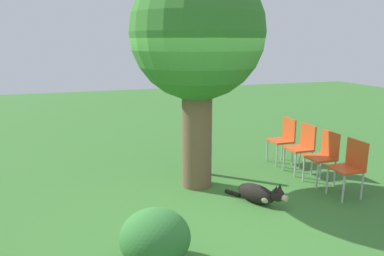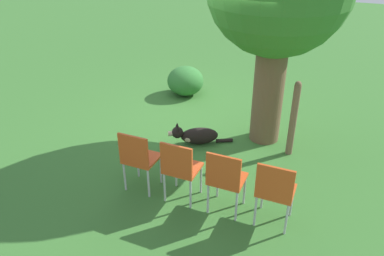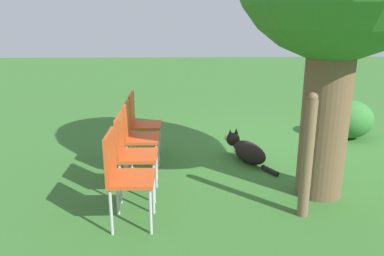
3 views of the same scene
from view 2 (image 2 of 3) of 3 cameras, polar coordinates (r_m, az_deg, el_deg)
name	(u,v)px [view 2 (image 2 of 3)]	position (r m, az deg, el deg)	size (l,w,h in m)	color
ground_plane	(211,124)	(7.14, 2.84, 0.66)	(30.00, 30.00, 0.00)	#38702D
dog	(195,136)	(6.41, 0.53, -1.15)	(0.62, 1.02, 0.40)	black
fence_post	(293,119)	(6.11, 15.19, 1.38)	(0.11, 0.11, 1.27)	brown
red_chair_0	(139,157)	(5.16, -8.15, -4.36)	(0.42, 0.44, 0.93)	#D14C1E
red_chair_1	(180,167)	(4.91, -1.82, -5.91)	(0.42, 0.44, 0.93)	#D14C1E
red_chair_2	(226,177)	(4.73, 5.13, -7.52)	(0.42, 0.44, 0.93)	#D14C1E
red_chair_3	(275,189)	(4.63, 12.56, -9.10)	(0.42, 0.44, 0.93)	#D14C1E
low_shrub	(185,81)	(8.30, -1.01, 7.20)	(0.80, 0.80, 0.64)	#337533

